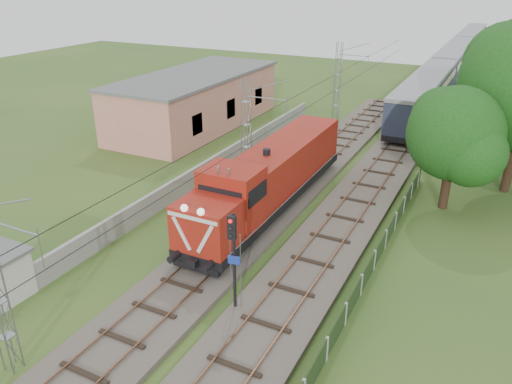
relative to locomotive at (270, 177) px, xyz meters
The scene contains 13 objects.
ground 9.81m from the locomotive, 90.00° to the right, with size 140.00×140.00×0.00m, color #315821.
track_main 3.33m from the locomotive, 90.00° to the right, with size 4.20×70.00×0.45m.
track_side 11.81m from the locomotive, 64.48° to the left, with size 4.20×80.00×0.45m.
catenary 4.21m from the locomotive, 139.98° to the left, with size 3.31×70.00×8.00m.
boundary_wall 7.14m from the locomotive, 159.15° to the left, with size 0.25×40.00×1.50m, color #9E9E99.
station_building 20.84m from the locomotive, 136.01° to the left, with size 8.40×20.40×5.22m.
fence 10.47m from the locomotive, 39.20° to the right, with size 0.12×32.00×1.20m.
locomotive is the anchor object (origin of this frame).
coach_rake 52.65m from the locomotive, 84.55° to the left, with size 3.29×73.31×3.80m.
signal_post 10.98m from the locomotive, 73.24° to the right, with size 0.56×0.44×5.11m.
relay_hut 16.22m from the locomotive, 117.20° to the right, with size 2.41×2.41×2.47m.
tree_a 12.00m from the locomotive, 28.63° to the left, with size 6.29×5.99×8.15m.
tree_c 20.27m from the locomotive, 53.77° to the left, with size 5.13×4.89×6.66m.
Camera 1 is at (12.54, -17.35, 14.60)m, focal length 35.00 mm.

